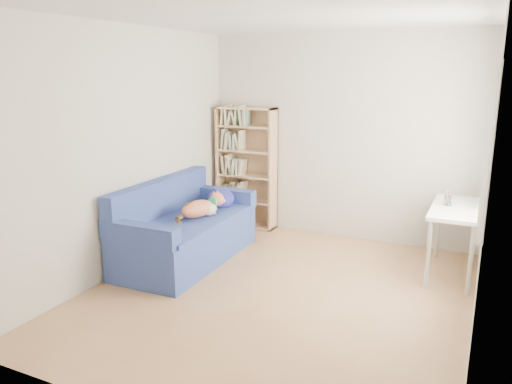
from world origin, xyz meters
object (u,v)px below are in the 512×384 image
desk (456,215)px  pen_cup (448,200)px  sofa (185,230)px  bookshelf (247,172)px

desk → pen_cup: bearing=164.9°
sofa → pen_cup: 2.89m
bookshelf → pen_cup: bearing=-12.4°
desk → bookshelf: bearing=167.5°
sofa → desk: bearing=15.4°
desk → sofa: bearing=-163.6°
sofa → desk: sofa is taller
sofa → pen_cup: (2.73, 0.86, 0.46)m
sofa → bookshelf: (0.08, 1.44, 0.42)m
bookshelf → desk: 2.81m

